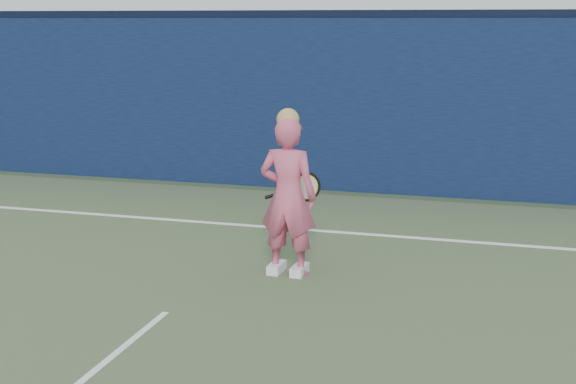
% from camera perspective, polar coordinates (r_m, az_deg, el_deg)
% --- Properties ---
extents(ground, '(80.00, 80.00, 0.00)m').
position_cam_1_polar(ground, '(6.21, -12.59, -11.60)').
color(ground, '#314128').
rests_on(ground, ground).
extents(backstop_wall, '(24.00, 0.40, 2.50)m').
position_cam_1_polar(backstop_wall, '(11.86, 2.32, 6.26)').
color(backstop_wall, black).
rests_on(backstop_wall, ground).
extents(wall_cap, '(24.00, 0.42, 0.10)m').
position_cam_1_polar(wall_cap, '(11.79, 2.37, 12.56)').
color(wall_cap, black).
rests_on(wall_cap, backstop_wall).
extents(player, '(0.59, 0.40, 1.65)m').
position_cam_1_polar(player, '(7.78, 0.00, -0.29)').
color(player, '#D45275').
rests_on(player, ground).
extents(racket, '(0.57, 0.24, 0.31)m').
position_cam_1_polar(racket, '(8.24, 1.10, 0.32)').
color(racket, black).
rests_on(racket, ground).
extents(court_lines, '(11.00, 12.04, 0.01)m').
position_cam_1_polar(court_lines, '(5.95, -14.14, -12.67)').
color(court_lines, white).
rests_on(court_lines, court_surface).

